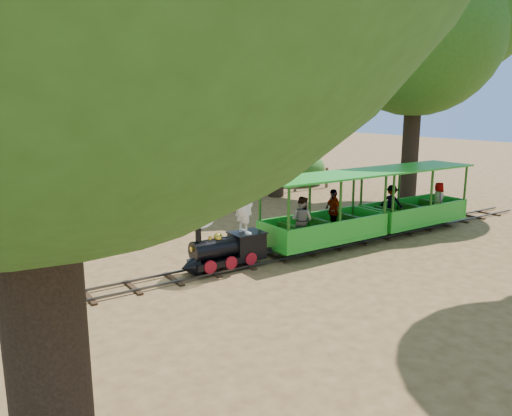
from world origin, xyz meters
TOP-DOWN VIEW (x-y plane):
  - ground at (0.00, 0.00)m, footprint 90.00×90.00m
  - track at (0.00, 0.00)m, footprint 22.00×1.00m
  - locomotive at (-1.63, 0.06)m, footprint 2.30×1.08m
  - carriage_front at (1.60, -0.03)m, footprint 3.90×1.59m
  - carriage_rear at (5.60, 0.02)m, footprint 3.90×1.59m
  - oak_ne at (5.47, 7.59)m, footprint 8.00×7.04m
  - oak_e at (8.97, 3.09)m, footprint 8.42×7.41m
  - fence at (0.00, 8.00)m, footprint 18.10×0.10m
  - shrub_mid_w at (1.26, 9.30)m, footprint 2.78×2.14m
  - shrub_mid_e at (0.45, 9.30)m, footprint 2.24×1.72m
  - shrub_east at (8.59, 9.30)m, footprint 2.38×1.83m

SIDE VIEW (x-z plane):
  - ground at x=0.00m, z-range 0.00..0.00m
  - track at x=0.00m, z-range 0.02..0.12m
  - fence at x=0.00m, z-range 0.08..1.08m
  - shrub_mid_e at x=0.45m, z-range 0.00..1.55m
  - carriage_rear at x=5.60m, z-range -0.20..1.83m
  - shrub_east at x=8.59m, z-range 0.00..1.65m
  - carriage_front at x=1.60m, z-range -0.17..1.86m
  - shrub_mid_w at x=1.26m, z-range 0.00..1.92m
  - locomotive at x=-1.63m, z-range 0.20..2.85m
  - oak_ne at x=5.47m, z-range 2.02..11.80m
  - oak_e at x=8.97m, z-range 2.15..12.48m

